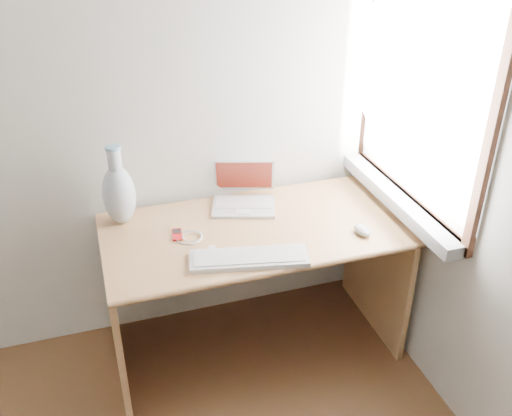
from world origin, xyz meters
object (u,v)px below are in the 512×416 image
object	(u,v)px
external_keyboard	(249,258)
desk	(249,255)
laptop	(241,196)
vase	(119,193)

from	to	relation	value
external_keyboard	desk	bearing A→B (deg)	85.46
laptop	vase	world-z (taller)	vase
laptop	external_keyboard	xyz separation A→B (m)	(-0.10, -0.46, -0.03)
desk	vase	world-z (taller)	vase
laptop	external_keyboard	size ratio (longest dim) A/B	0.68
external_keyboard	vase	bearing A→B (deg)	146.71
external_keyboard	vase	distance (m)	0.67
desk	external_keyboard	xyz separation A→B (m)	(-0.09, -0.32, 0.21)
desk	vase	size ratio (longest dim) A/B	3.58
laptop	external_keyboard	world-z (taller)	laptop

